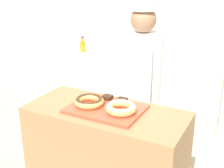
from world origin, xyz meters
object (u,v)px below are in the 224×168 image
object	(u,v)px
bottle_orange	(83,46)
serving_tray	(106,109)
brownie_back_right	(122,100)
chest_freezer	(108,81)
brownie_back_left	(107,97)
donut_chocolate_glaze	(89,101)
donut_light_glaze	(121,108)
bottle_amber	(129,54)
baker_person	(141,91)

from	to	relation	value
bottle_orange	serving_tray	bearing A→B (deg)	-52.77
brownie_back_right	chest_freezer	xyz separation A→B (m)	(-1.00, 1.64, -0.54)
brownie_back_left	chest_freezer	distance (m)	1.93
serving_tray	brownie_back_left	distance (m)	0.16
brownie_back_right	donut_chocolate_glaze	bearing A→B (deg)	-140.91
donut_light_glaze	bottle_orange	xyz separation A→B (m)	(-1.44, 1.74, -0.07)
brownie_back_left	bottle_amber	distance (m)	1.53
serving_tray	baker_person	world-z (taller)	baker_person
baker_person	chest_freezer	world-z (taller)	baker_person
brownie_back_right	baker_person	xyz separation A→B (m)	(-0.00, 0.40, -0.06)
donut_light_glaze	bottle_orange	bearing A→B (deg)	129.66
brownie_back_right	donut_light_glaze	bearing A→B (deg)	-66.52
brownie_back_left	chest_freezer	bearing A→B (deg)	118.10
baker_person	bottle_orange	distance (m)	1.81
donut_light_glaze	brownie_back_left	distance (m)	0.26
bottle_orange	baker_person	bearing A→B (deg)	-40.78
donut_chocolate_glaze	brownie_back_left	xyz separation A→B (m)	(0.07, 0.16, -0.02)
brownie_back_right	chest_freezer	distance (m)	1.99
bottle_orange	donut_chocolate_glaze	bearing A→B (deg)	-56.06
brownie_back_right	bottle_orange	xyz separation A→B (m)	(-1.37, 1.57, -0.05)
serving_tray	brownie_back_left	bearing A→B (deg)	114.40
brownie_back_left	serving_tray	bearing A→B (deg)	-65.60
serving_tray	baker_person	bearing A→B (deg)	83.44
serving_tray	donut_chocolate_glaze	xyz separation A→B (m)	(-0.14, -0.02, 0.05)
donut_chocolate_glaze	brownie_back_left	size ratio (longest dim) A/B	3.13
serving_tray	chest_freezer	xyz separation A→B (m)	(-0.94, 1.78, -0.51)
brownie_back_right	bottle_amber	size ratio (longest dim) A/B	0.34
bottle_amber	donut_chocolate_glaze	bearing A→B (deg)	-76.13
donut_chocolate_glaze	bottle_amber	distance (m)	1.67
brownie_back_left	brownie_back_right	bearing A→B (deg)	0.00
chest_freezer	donut_chocolate_glaze	bearing A→B (deg)	-65.96
chest_freezer	baker_person	bearing A→B (deg)	-51.11
brownie_back_right	chest_freezer	world-z (taller)	brownie_back_right
bottle_orange	bottle_amber	size ratio (longest dim) A/B	0.99
brownie_back_right	bottle_amber	distance (m)	1.58
donut_light_glaze	bottle_amber	size ratio (longest dim) A/B	1.06
donut_chocolate_glaze	chest_freezer	xyz separation A→B (m)	(-0.80, 1.80, -0.56)
donut_light_glaze	bottle_amber	distance (m)	1.76
donut_chocolate_glaze	bottle_amber	world-z (taller)	bottle_amber
baker_person	donut_light_glaze	bearing A→B (deg)	-82.47
donut_chocolate_glaze	chest_freezer	bearing A→B (deg)	114.04
donut_light_glaze	baker_person	distance (m)	0.57
donut_light_glaze	brownie_back_left	xyz separation A→B (m)	(-0.20, 0.16, -0.02)
donut_chocolate_glaze	baker_person	distance (m)	0.60
donut_light_glaze	brownie_back_right	distance (m)	0.18
donut_chocolate_glaze	bottle_amber	size ratio (longest dim) A/B	1.06
bottle_amber	baker_person	bearing A→B (deg)	-60.63
donut_light_glaze	chest_freezer	world-z (taller)	donut_light_glaze
baker_person	bottle_amber	bearing A→B (deg)	119.37
donut_chocolate_glaze	donut_light_glaze	bearing A→B (deg)	0.00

